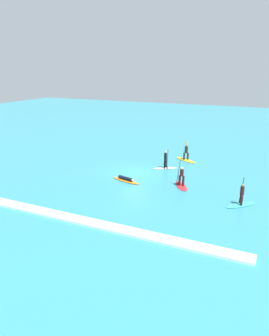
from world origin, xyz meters
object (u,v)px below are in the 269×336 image
at_px(surfer_on_yellow_board, 186,157).
at_px(surfer_on_red_board, 181,181).
at_px(marker_buoy, 187,149).
at_px(surfer_on_teal_board, 241,200).
at_px(surfer_on_white_board, 165,164).
at_px(surfer_on_orange_board, 126,180).

height_order(surfer_on_yellow_board, surfer_on_red_board, surfer_on_red_board).
bearing_deg(marker_buoy, surfer_on_red_board, -76.95).
relative_size(surfer_on_yellow_board, surfer_on_teal_board, 1.28).
xyz_separation_m(surfer_on_white_board, marker_buoy, (0.20, 7.35, -0.23)).
bearing_deg(surfer_on_orange_board, surfer_on_white_board, 82.26).
distance_m(surfer_on_white_board, surfer_on_yellow_board, 3.87).
distance_m(surfer_on_yellow_board, surfer_on_red_board, 8.01).
height_order(surfer_on_orange_board, surfer_on_red_board, surfer_on_red_board).
bearing_deg(surfer_on_white_board, surfer_on_orange_board, -144.36).
bearing_deg(surfer_on_white_board, surfer_on_teal_board, -69.12).
height_order(surfer_on_orange_board, marker_buoy, marker_buoy).
relative_size(surfer_on_red_board, marker_buoy, 1.79).
bearing_deg(marker_buoy, surfer_on_yellow_board, -76.08).
bearing_deg(surfer_on_white_board, surfer_on_red_board, -87.09).
bearing_deg(surfer_on_orange_board, marker_buoy, 94.42).
bearing_deg(surfer_on_red_board, surfer_on_yellow_board, -19.14).
distance_m(surfer_on_white_board, surfer_on_red_board, 5.00).
height_order(surfer_on_white_board, surfer_on_teal_board, surfer_on_teal_board).
distance_m(surfer_on_white_board, marker_buoy, 7.36).
distance_m(surfer_on_white_board, surfer_on_teal_board, 10.01).
height_order(surfer_on_yellow_board, marker_buoy, surfer_on_yellow_board).
bearing_deg(surfer_on_white_board, surfer_on_yellow_board, 41.50).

